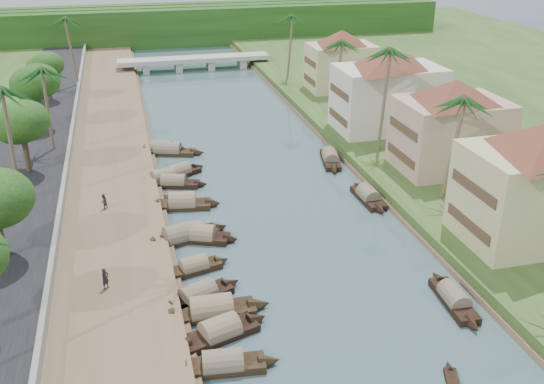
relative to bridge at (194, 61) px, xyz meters
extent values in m
plane|color=#3E585E|center=(0.00, -72.00, -1.72)|extent=(220.00, 220.00, 0.00)
cube|color=brown|center=(-16.00, -52.00, -1.32)|extent=(10.00, 180.00, 0.80)
cube|color=#2B461C|center=(19.00, -52.00, -1.12)|extent=(16.00, 180.00, 1.20)
cube|color=black|center=(-24.50, -52.00, -1.02)|extent=(8.00, 180.00, 1.40)
cube|color=gray|center=(-20.20, -52.00, -0.37)|extent=(0.40, 180.00, 1.10)
cube|color=#173D10|center=(0.00, 23.00, 2.28)|extent=(120.00, 4.00, 8.00)
cube|color=#173D10|center=(0.00, 28.00, 2.28)|extent=(120.00, 4.00, 8.00)
cube|color=#173D10|center=(0.00, 33.00, 2.28)|extent=(120.00, 4.00, 8.00)
cube|color=#A4A499|center=(0.00, 0.00, 0.28)|extent=(28.00, 4.00, 0.80)
cube|color=#A4A499|center=(-9.00, 0.00, -0.82)|extent=(1.20, 3.50, 1.80)
cube|color=#A4A499|center=(-3.00, 0.00, -0.82)|extent=(1.20, 3.50, 1.80)
cube|color=#A4A499|center=(3.00, 0.00, -0.82)|extent=(1.20, 3.50, 1.80)
cube|color=#A4A499|center=(9.00, 0.00, -0.82)|extent=(1.20, 3.50, 1.80)
cube|color=#C8BC86|center=(19.00, -74.00, 3.48)|extent=(12.00, 8.00, 8.00)
cube|color=#4F3525|center=(12.95, -74.00, 1.48)|extent=(0.10, 6.40, 0.90)
cube|color=#4F3525|center=(12.95, -74.00, 4.68)|extent=(0.10, 6.40, 0.90)
cube|color=tan|center=(20.00, -58.00, 3.23)|extent=(11.00, 8.00, 7.50)
pyramid|color=brown|center=(20.00, -58.00, 8.08)|extent=(14.11, 14.11, 2.20)
cube|color=#4F3525|center=(14.45, -58.00, 1.35)|extent=(0.10, 6.40, 0.90)
cube|color=#4F3525|center=(14.45, -58.00, 4.35)|extent=(0.10, 6.40, 0.90)
cube|color=beige|center=(19.00, -44.00, 3.48)|extent=(13.00, 8.00, 8.00)
pyramid|color=brown|center=(19.00, -44.00, 8.58)|extent=(15.59, 15.59, 2.20)
cube|color=#4F3525|center=(12.45, -44.00, 1.48)|extent=(0.10, 6.40, 0.90)
cube|color=#4F3525|center=(12.45, -44.00, 4.68)|extent=(0.10, 6.40, 0.90)
cube|color=#C8BC86|center=(20.00, -24.00, 2.98)|extent=(10.00, 7.00, 7.00)
pyramid|color=brown|center=(20.00, -24.00, 7.58)|extent=(12.62, 12.62, 2.20)
cube|color=#4F3525|center=(14.95, -24.00, 1.23)|extent=(0.10, 5.60, 0.90)
cube|color=#4F3525|center=(14.95, -24.00, 4.03)|extent=(0.10, 5.60, 0.90)
cube|color=black|center=(-9.08, -82.77, -1.52)|extent=(5.52, 2.19, 0.70)
cone|color=black|center=(-6.10, -83.05, -1.44)|extent=(1.68, 1.65, 1.68)
cone|color=black|center=(-12.06, -82.48, -1.44)|extent=(1.68, 1.65, 1.68)
cylinder|color=#6C6251|center=(-9.08, -82.77, -1.14)|extent=(4.26, 2.13, 1.74)
cube|color=black|center=(-8.70, -79.49, -1.52)|extent=(5.67, 3.48, 0.70)
cone|color=black|center=(-5.88, -78.56, -1.44)|extent=(2.02, 2.12, 1.88)
cone|color=black|center=(-11.51, -80.43, -1.44)|extent=(2.02, 2.12, 1.88)
cylinder|color=#7B694E|center=(-8.70, -79.49, -1.14)|extent=(4.50, 3.16, 1.98)
cube|color=black|center=(-8.88, -76.86, -1.52)|extent=(6.38, 2.07, 0.70)
cone|color=black|center=(-5.35, -76.91, -1.44)|extent=(1.85, 1.81, 1.99)
cone|color=black|center=(-12.40, -76.81, -1.44)|extent=(1.85, 1.81, 1.99)
cylinder|color=#7B694E|center=(-8.88, -76.86, -1.14)|extent=(4.88, 2.13, 2.06)
cube|color=black|center=(-9.55, -74.83, -1.52)|extent=(5.65, 3.78, 0.70)
cone|color=black|center=(-6.80, -73.60, -1.44)|extent=(2.06, 2.06, 1.73)
cone|color=black|center=(-12.30, -76.05, -1.44)|extent=(2.06, 2.06, 1.73)
cylinder|color=#6C6251|center=(-9.55, -74.83, -1.14)|extent=(4.51, 3.33, 1.80)
cube|color=black|center=(-9.34, -70.68, -1.52)|extent=(4.72, 2.61, 0.70)
cone|color=black|center=(-6.93, -70.05, -1.44)|extent=(1.61, 1.65, 1.51)
cone|color=black|center=(-11.74, -71.32, -1.44)|extent=(1.61, 1.65, 1.51)
cylinder|color=#7B694E|center=(-9.34, -70.68, -1.14)|extent=(3.71, 2.40, 1.58)
cube|color=black|center=(-7.95, -65.67, -1.52)|extent=(5.07, 3.47, 0.70)
cone|color=black|center=(-5.52, -66.66, -1.44)|extent=(1.91, 2.05, 1.79)
cone|color=black|center=(-10.38, -64.68, -1.44)|extent=(1.91, 2.05, 1.79)
cylinder|color=#7B694E|center=(-7.95, -65.67, -1.14)|extent=(4.06, 3.12, 1.90)
cube|color=black|center=(-9.88, -65.32, -1.52)|extent=(5.92, 3.36, 0.70)
cone|color=black|center=(-6.87, -64.53, -1.44)|extent=(2.04, 2.16, 1.98)
cone|color=black|center=(-12.89, -66.11, -1.44)|extent=(2.04, 2.16, 1.98)
cylinder|color=#6C6251|center=(-9.88, -65.32, -1.14)|extent=(4.66, 3.10, 2.08)
cube|color=black|center=(-9.15, -65.01, -1.52)|extent=(5.88, 3.09, 0.70)
cone|color=black|center=(-6.12, -64.24, -1.44)|extent=(1.95, 1.94, 1.77)
cone|color=black|center=(-12.18, -65.77, -1.44)|extent=(1.95, 1.94, 1.77)
cylinder|color=#7B694E|center=(-9.15, -65.01, -1.14)|extent=(4.61, 2.83, 1.84)
cube|color=black|center=(-8.86, -58.56, -1.52)|extent=(5.72, 2.92, 0.70)
cone|color=black|center=(-5.87, -59.06, -1.44)|extent=(1.89, 2.07, 2.00)
cone|color=black|center=(-11.85, -58.05, -1.44)|extent=(1.89, 2.07, 2.00)
cylinder|color=#7B694E|center=(-8.86, -58.56, -1.14)|extent=(4.46, 2.78, 2.11)
cube|color=black|center=(-9.22, -53.20, -1.52)|extent=(5.56, 3.05, 0.70)
cone|color=black|center=(-6.38, -54.05, -1.44)|extent=(1.86, 1.80, 1.60)
cone|color=black|center=(-12.05, -52.34, -1.44)|extent=(1.86, 1.80, 1.60)
cylinder|color=#6C6251|center=(-9.22, -53.20, -1.14)|extent=(4.37, 2.75, 1.65)
cube|color=black|center=(-10.16, -51.52, -1.52)|extent=(5.31, 3.25, 0.70)
cone|color=black|center=(-7.52, -50.57, -1.44)|extent=(1.87, 1.89, 1.65)
cone|color=black|center=(-12.79, -52.46, -1.44)|extent=(1.87, 1.89, 1.65)
cylinder|color=#7B694E|center=(-10.16, -51.52, -1.14)|extent=(4.21, 2.92, 1.72)
cube|color=black|center=(-8.42, -50.52, -1.52)|extent=(5.26, 3.88, 0.70)
cone|color=black|center=(-5.95, -49.22, -1.44)|extent=(2.02, 2.06, 1.71)
cone|color=black|center=(-10.89, -51.83, -1.44)|extent=(2.02, 2.06, 1.71)
cylinder|color=#7B694E|center=(-8.42, -50.52, -1.14)|extent=(4.24, 3.38, 1.79)
cube|color=black|center=(-8.93, -43.36, -1.52)|extent=(6.85, 3.90, 0.70)
cone|color=black|center=(-5.46, -44.56, -1.44)|extent=(2.30, 2.17, 1.87)
cone|color=black|center=(-12.40, -42.16, -1.44)|extent=(2.30, 2.17, 1.87)
cylinder|color=#6C6251|center=(-8.93, -43.36, -1.14)|extent=(5.40, 3.46, 1.91)
cube|color=black|center=(-9.59, -42.48, -1.52)|extent=(5.46, 3.48, 0.70)
cone|color=black|center=(-6.90, -43.54, -1.44)|extent=(1.95, 1.97, 1.69)
cone|color=black|center=(-12.28, -41.42, -1.44)|extent=(1.95, 1.97, 1.69)
cylinder|color=#7B694E|center=(-9.59, -42.48, -1.14)|extent=(4.34, 3.09, 1.76)
cube|color=black|center=(8.76, -79.82, -1.52)|extent=(2.01, 5.74, 0.70)
cone|color=black|center=(8.99, -76.70, -1.44)|extent=(1.55, 1.70, 1.62)
cone|color=black|center=(8.53, -82.94, -1.44)|extent=(1.55, 1.70, 1.62)
cylinder|color=#6C6251|center=(8.76, -79.82, -1.14)|extent=(1.97, 4.41, 1.66)
cube|color=black|center=(9.52, -61.48, -1.52)|extent=(1.87, 5.51, 0.70)
cone|color=black|center=(9.45, -58.45, -1.44)|extent=(1.60, 1.61, 1.74)
cone|color=black|center=(9.60, -64.52, -1.44)|extent=(1.60, 1.61, 1.74)
cylinder|color=#6C6251|center=(9.52, -61.48, -1.14)|extent=(1.91, 4.22, 1.81)
cube|color=black|center=(9.28, -50.59, -1.52)|extent=(2.92, 6.34, 0.70)
cone|color=black|center=(9.95, -47.26, -1.44)|extent=(1.89, 2.01, 1.77)
cone|color=black|center=(8.60, -53.92, -1.44)|extent=(1.89, 2.01, 1.77)
cylinder|color=#6C6251|center=(9.28, -50.59, -1.14)|extent=(2.71, 4.94, 1.82)
cone|color=black|center=(4.89, -86.10, -1.62)|extent=(1.09, 1.27, 0.78)
cube|color=black|center=(-8.71, -76.14, -1.62)|extent=(3.13, 1.60, 0.35)
cone|color=black|center=(-7.07, -75.61, -1.62)|extent=(0.94, 0.89, 0.68)
cone|color=black|center=(-10.35, -76.68, -1.62)|extent=(0.94, 0.89, 0.68)
cube|color=black|center=(-10.06, -56.24, -1.62)|extent=(3.90, 1.91, 0.35)
cone|color=black|center=(-8.00, -56.90, -1.62)|extent=(1.15, 1.03, 0.77)
cone|color=black|center=(-12.13, -55.59, -1.62)|extent=(1.15, 1.03, 0.77)
cylinder|color=brown|center=(16.00, -64.91, 4.46)|extent=(1.58, 0.36, 9.93)
sphere|color=#1A4E1B|center=(16.00, -64.91, 9.24)|extent=(3.20, 3.20, 3.20)
cylinder|color=brown|center=(15.00, -51.26, 5.43)|extent=(0.96, 0.36, 11.92)
sphere|color=#1A4E1B|center=(15.00, -51.26, 11.15)|extent=(3.20, 3.20, 3.20)
cylinder|color=brown|center=(16.00, -33.60, 4.22)|extent=(0.89, 0.36, 9.48)
sphere|color=#1A4E1B|center=(16.00, -33.60, 8.76)|extent=(3.20, 3.20, 3.20)
cylinder|color=brown|center=(-24.00, -56.11, 5.18)|extent=(0.51, 0.36, 11.02)
sphere|color=#1A4E1B|center=(-24.00, -56.11, 10.47)|extent=(3.20, 3.20, 3.20)
cylinder|color=brown|center=(-22.00, -42.10, 4.44)|extent=(0.44, 0.36, 9.54)
sphere|color=#1A4E1B|center=(-22.00, -42.10, 9.02)|extent=(3.20, 3.20, 3.20)
cylinder|color=brown|center=(14.00, -15.11, 4.68)|extent=(1.20, 0.36, 10.40)
sphere|color=#1A4E1B|center=(14.00, -15.11, 9.67)|extent=(3.20, 3.20, 3.20)
cylinder|color=brown|center=(-20.50, -11.61, 4.98)|extent=(1.15, 0.36, 10.61)
sphere|color=#1A4E1B|center=(-20.50, -11.61, 10.08)|extent=(3.20, 3.20, 3.20)
cylinder|color=#4F3E2D|center=(-24.00, -66.93, 1.37)|extent=(0.60, 0.60, 3.46)
cylinder|color=#4F3E2D|center=(-24.00, -48.56, 1.52)|extent=(0.60, 0.60, 3.77)
ellipsoid|color=#173D10|center=(-24.00, -48.56, 5.12)|extent=(5.20, 5.20, 4.27)
cylinder|color=#4F3E2D|center=(-24.00, -33.18, 1.64)|extent=(0.60, 0.60, 4.01)
ellipsoid|color=#173D10|center=(-24.00, -33.18, 5.47)|extent=(5.33, 5.33, 4.38)
cylinder|color=#4F3E2D|center=(-24.00, -19.98, 1.36)|extent=(0.60, 0.60, 3.44)
ellipsoid|color=#173D10|center=(-24.00, -19.98, 4.65)|extent=(4.61, 4.61, 3.79)
cylinder|color=#4F3E2D|center=(24.00, -41.81, 1.17)|extent=(0.60, 0.60, 3.45)
ellipsoid|color=#173D10|center=(24.00, -41.81, 4.46)|extent=(4.93, 4.93, 4.06)
imported|color=black|center=(-16.14, -72.66, -0.08)|extent=(0.73, 0.72, 1.69)
imported|color=#362F25|center=(-16.30, -58.64, -0.17)|extent=(0.92, 0.92, 1.50)
camera|label=1|loc=(-13.45, -112.85, 24.47)|focal=40.00mm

